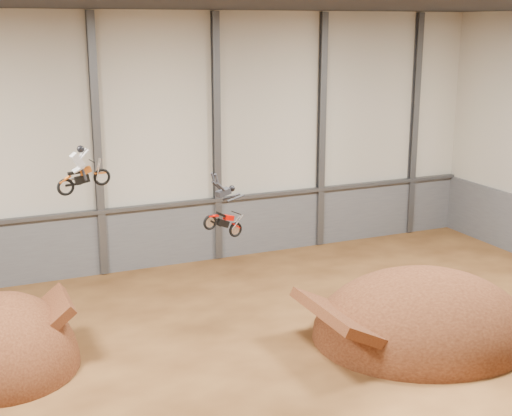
{
  "coord_description": "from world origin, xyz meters",
  "views": [
    {
      "loc": [
        -10.47,
        -22.29,
        13.26
      ],
      "look_at": [
        1.02,
        4.0,
        5.84
      ],
      "focal_mm": 50.0,
      "sensor_mm": 36.0,
      "label": 1
    }
  ],
  "objects_px": {
    "fmx_rider_a": "(84,166)",
    "fmx_rider_b": "(220,207)",
    "landing_ramp": "(421,335)",
    "takeoff_ramp": "(5,366)"
  },
  "relations": [
    {
      "from": "fmx_rider_b",
      "to": "landing_ramp",
      "type": "bearing_deg",
      "value": -31.66
    },
    {
      "from": "takeoff_ramp",
      "to": "landing_ramp",
      "type": "bearing_deg",
      "value": -13.92
    },
    {
      "from": "takeoff_ramp",
      "to": "fmx_rider_b",
      "type": "relative_size",
      "value": 2.57
    },
    {
      "from": "fmx_rider_a",
      "to": "takeoff_ramp",
      "type": "bearing_deg",
      "value": 139.42
    },
    {
      "from": "takeoff_ramp",
      "to": "landing_ramp",
      "type": "distance_m",
      "value": 17.6
    },
    {
      "from": "takeoff_ramp",
      "to": "fmx_rider_b",
      "type": "bearing_deg",
      "value": -9.58
    },
    {
      "from": "landing_ramp",
      "to": "takeoff_ramp",
      "type": "bearing_deg",
      "value": 166.08
    },
    {
      "from": "takeoff_ramp",
      "to": "fmx_rider_b",
      "type": "distance_m",
      "value": 10.73
    },
    {
      "from": "landing_ramp",
      "to": "fmx_rider_b",
      "type": "bearing_deg",
      "value": 161.71
    },
    {
      "from": "fmx_rider_a",
      "to": "fmx_rider_b",
      "type": "distance_m",
      "value": 6.03
    }
  ]
}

